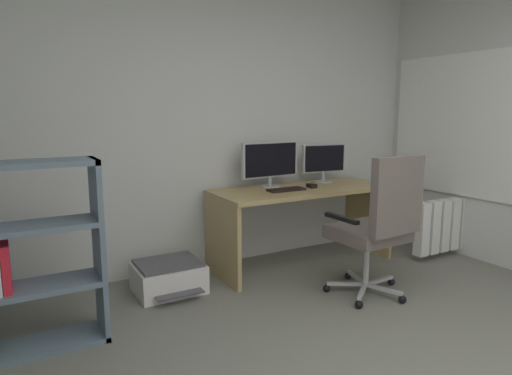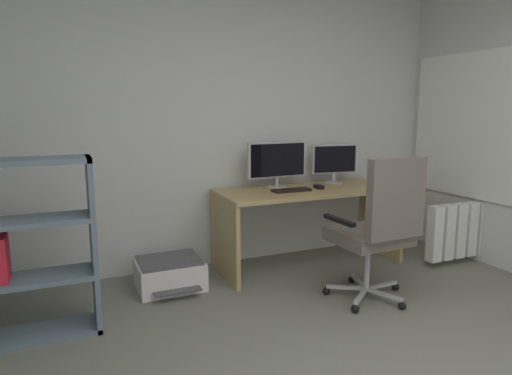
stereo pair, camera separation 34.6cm
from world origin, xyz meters
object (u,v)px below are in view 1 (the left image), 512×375
monitor_main (270,161)px  bookshelf (2,268)px  printer (169,277)px  computer_mouse (312,186)px  office_chair (379,222)px  radiator (452,224)px  keyboard (286,190)px  desk (302,207)px  monitor_secondary (324,160)px

monitor_main → bookshelf: bearing=-163.2°
printer → computer_mouse: bearing=-0.5°
monitor_main → office_chair: (0.27, -1.11, -0.36)m
monitor_main → radiator: size_ratio=0.61×
monitor_main → keyboard: 0.33m
desk → monitor_main: size_ratio=2.83×
desk → printer: desk is taller
monitor_secondary → bookshelf: size_ratio=0.41×
monitor_secondary → printer: size_ratio=0.90×
office_chair → printer: size_ratio=2.13×
monitor_secondary → keyboard: bearing=-158.0°
keyboard → bookshelf: 2.24m
monitor_main → keyboard: size_ratio=1.74×
monitor_main → computer_mouse: size_ratio=5.92×
keyboard → printer: keyboard is taller
monitor_main → computer_mouse: 0.44m
computer_mouse → office_chair: 0.90m
radiator → computer_mouse: bearing=160.4°
bookshelf → desk: bearing=11.1°
keyboard → printer: 1.24m
desk → keyboard: (-0.22, -0.06, 0.19)m
bookshelf → printer: bookshelf is taller
computer_mouse → desk: bearing=155.0°
keyboard → bookshelf: bookshelf is taller
keyboard → printer: size_ratio=0.66×
keyboard → desk: bearing=16.4°
monitor_main → monitor_secondary: (0.62, 0.00, -0.02)m
monitor_secondary → monitor_main: bearing=-180.0°
monitor_secondary → keyboard: monitor_secondary is taller
office_chair → radiator: office_chair is taller
computer_mouse → office_chair: (-0.04, -0.89, -0.14)m
monitor_secondary → radiator: monitor_secondary is taller
printer → keyboard: bearing=-1.7°
monitor_main → monitor_secondary: 0.62m
desk → computer_mouse: (0.07, -0.04, 0.19)m
keyboard → computer_mouse: (0.29, 0.02, 0.01)m
bookshelf → computer_mouse: bearing=9.9°
desk → office_chair: 0.93m
monitor_secondary → printer: monitor_secondary is taller
desk → radiator: desk is taller
computer_mouse → office_chair: size_ratio=0.09×
desk → bookshelf: 2.46m
office_chair → printer: (-1.33, 0.90, -0.48)m
monitor_secondary → keyboard: size_ratio=1.37×
computer_mouse → printer: size_ratio=0.19×
radiator → monitor_secondary: bearing=146.4°
radiator → keyboard: bearing=164.4°
office_chair → printer: bearing=146.0°
printer → radiator: size_ratio=0.53×
keyboard → bookshelf: (-2.19, -0.41, -0.20)m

